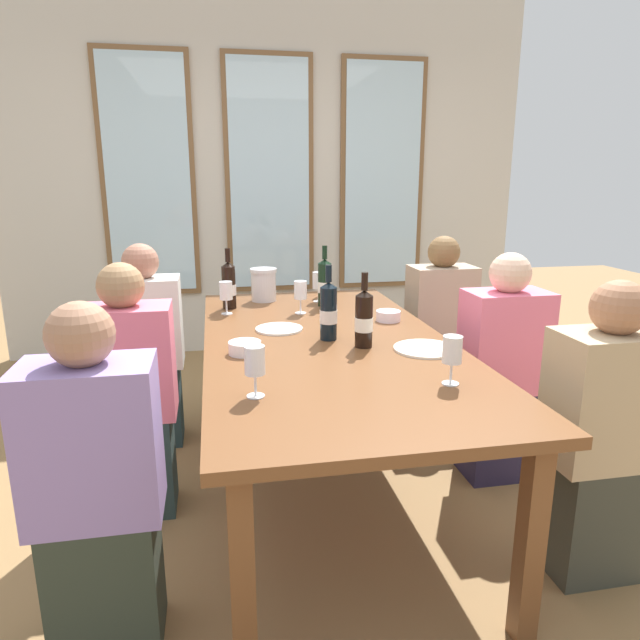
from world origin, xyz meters
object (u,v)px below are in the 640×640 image
tasting_bowl_0 (388,316)px  seated_person_0 (147,351)px  metal_pitcher (264,284)px  wine_bottle_0 (325,283)px  wine_glass_3 (255,363)px  wine_bottle_2 (364,319)px  seated_person_3 (601,441)px  white_plate_1 (279,329)px  wine_bottle_1 (329,311)px  seated_person_1 (440,332)px  dining_table (327,354)px  seated_person_4 (131,398)px  wine_glass_4 (300,291)px  wine_glass_0 (226,292)px  wine_bottle_3 (229,285)px  seated_person_5 (502,374)px  white_plate_0 (426,349)px  wine_glass_2 (452,351)px  wine_glass_5 (323,277)px  seated_person_2 (97,491)px  tasting_bowl_1 (245,348)px  wine_glass_1 (318,282)px

tasting_bowl_0 → seated_person_0: size_ratio=0.11×
metal_pitcher → wine_bottle_0: 0.38m
wine_glass_3 → wine_bottle_2: bearing=44.0°
wine_glass_3 → seated_person_3: size_ratio=0.16×
white_plate_1 → wine_bottle_1: (0.20, -0.20, 0.13)m
tasting_bowl_0 → seated_person_1: size_ratio=0.11×
dining_table → seated_person_4: size_ratio=1.95×
wine_glass_4 → wine_bottle_1: bearing=-84.9°
wine_glass_0 → seated_person_3: seated_person_3 is taller
wine_bottle_3 → seated_person_5: size_ratio=0.30×
white_plate_0 → wine_glass_2: (-0.06, -0.40, 0.12)m
seated_person_3 → wine_glass_5: bearing=112.4°
wine_glass_2 → wine_glass_5: same height
tasting_bowl_0 → seated_person_2: (-1.23, -1.02, -0.24)m
tasting_bowl_1 → wine_glass_2: wine_glass_2 is taller
tasting_bowl_1 → seated_person_5: 1.25m
seated_person_1 → seated_person_3: 1.48m
wine_bottle_2 → wine_bottle_3: (-0.54, 0.84, 0.01)m
seated_person_2 → wine_glass_3: bearing=15.3°
tasting_bowl_0 → wine_glass_2: wine_glass_2 is taller
dining_table → seated_person_0: seated_person_0 is taller
seated_person_3 → wine_bottle_0: bearing=117.6°
tasting_bowl_1 → wine_glass_3: bearing=-89.2°
seated_person_3 → wine_bottle_2: bearing=140.2°
wine_bottle_1 → wine_glass_4: size_ratio=1.92×
wine_glass_2 → seated_person_4: size_ratio=0.16×
wine_glass_2 → wine_glass_4: 1.19m
seated_person_1 → seated_person_2: same height
wine_bottle_0 → seated_person_1: (0.73, 0.08, -0.35)m
wine_glass_5 → wine_bottle_1: bearing=-99.8°
tasting_bowl_0 → seated_person_0: seated_person_0 is taller
wine_glass_1 → wine_glass_4: same height
wine_glass_0 → wine_glass_3: size_ratio=1.00×
tasting_bowl_0 → seated_person_0: 1.31m
wine_bottle_3 → wine_glass_3: wine_bottle_3 is taller
seated_person_2 → seated_person_1: bearing=41.1°
wine_bottle_1 → seated_person_1: size_ratio=0.30×
wine_glass_3 → white_plate_0: bearing=27.4°
tasting_bowl_1 → wine_glass_4: (0.33, 0.65, 0.10)m
seated_person_1 → seated_person_4: 1.86m
wine_bottle_1 → wine_glass_4: (-0.05, 0.51, -0.01)m
wine_glass_1 → wine_glass_3: size_ratio=1.00×
seated_person_4 → seated_person_1: bearing=23.6°
wine_bottle_3 → wine_bottle_2: bearing=-57.5°
seated_person_4 → wine_glass_1: bearing=38.9°
wine_bottle_1 → seated_person_3: size_ratio=0.30×
tasting_bowl_0 → seated_person_2: 1.61m
metal_pitcher → seated_person_1: seated_person_1 is taller
wine_bottle_1 → seated_person_4: (-0.86, -0.00, -0.34)m
wine_bottle_0 → wine_glass_0: 0.55m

